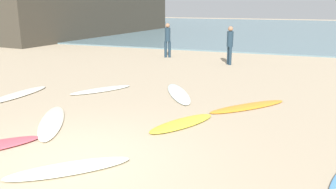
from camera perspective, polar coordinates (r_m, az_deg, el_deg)
The scene contains 11 objects.
ground_plane at distance 6.43m, azimuth -16.02°, elevation -10.96°, with size 120.00×120.00×0.00m, color tan.
ocean_water at distance 39.78m, azimuth 15.88°, elevation 10.45°, with size 120.00×40.00×0.08m, color slate.
surfboard_0 at distance 6.20m, azimuth -15.98°, elevation -11.61°, with size 0.53×2.09×0.07m, color silver.
surfboard_2 at distance 8.05m, azimuth 2.35°, elevation -4.74°, with size 0.55×1.93×0.08m, color yellow.
surfboard_3 at distance 8.59m, azimuth -18.64°, elevation -4.29°, with size 0.53×2.52×0.07m, color white.
surfboard_4 at distance 9.59m, azimuth 13.07°, elevation -1.93°, with size 0.49×2.51×0.06m, color orange.
surfboard_5 at distance 11.32m, azimuth -10.98°, elevation 0.78°, with size 0.53×2.07×0.07m, color white.
surfboard_6 at distance 10.66m, azimuth 1.73°, elevation 0.18°, with size 0.54×2.57×0.07m, color silver.
surfboard_8 at distance 11.48m, azimuth -23.49°, elevation -0.00°, with size 0.57×2.34×0.07m, color silver.
beachgoer_near at distance 16.00m, azimuth 10.16°, elevation 8.29°, with size 0.39×0.39×1.73m.
beachgoer_mid at distance 17.90m, azimuth -0.07°, elevation 9.21°, with size 0.36×0.36×1.74m.
Camera 1 is at (3.60, -4.56, 2.74)m, focal length 36.98 mm.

